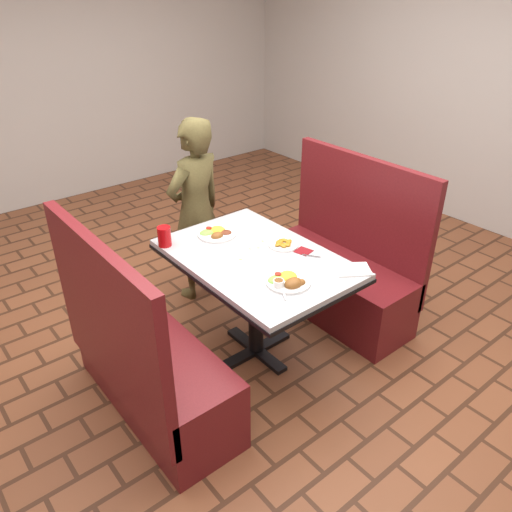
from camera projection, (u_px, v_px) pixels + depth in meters
The scene contains 15 objects.
room at pixel (256, 52), 2.47m from camera, with size 7.00×7.04×2.82m.
dining_table at pixel (256, 269), 3.09m from camera, with size 0.81×1.21×0.75m.
booth_bench_left at pixel (146, 365), 2.81m from camera, with size 0.47×1.20×1.17m.
booth_bench_right at pixel (340, 272), 3.69m from camera, with size 0.47×1.20×1.17m.
diner_person at pixel (196, 211), 3.73m from camera, with size 0.51×0.34×1.41m, color brown.
near_dinner_plate at pixel (288, 279), 2.76m from camera, with size 0.25×0.25×0.08m.
far_dinner_plate at pixel (216, 232), 3.28m from camera, with size 0.25×0.25×0.06m.
plantain_plate at pixel (283, 244), 3.15m from camera, with size 0.19×0.19×0.03m.
maroon_napkin at pixel (304, 251), 3.09m from camera, with size 0.09×0.09×0.00m, color maroon.
spoon_utensil at pixel (311, 256), 3.04m from camera, with size 0.01×0.12×0.00m, color silver.
red_tumbler at pixel (164, 236), 3.13m from camera, with size 0.09×0.09×0.13m, color #B70C0F.
paper_napkin at pixel (353, 270), 2.89m from camera, with size 0.20×0.15×0.01m, color white.
knife_utensil at pixel (284, 287), 2.72m from camera, with size 0.01×0.16×0.00m, color silver.
fork_utensil at pixel (283, 291), 2.69m from camera, with size 0.01×0.17×0.00m, color silver.
lettuce_shreds at pixel (255, 250), 3.11m from camera, with size 0.28×0.32×0.00m, color #86C64F, non-canonical shape.
Camera 1 is at (-1.67, -2.06, 2.24)m, focal length 35.00 mm.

